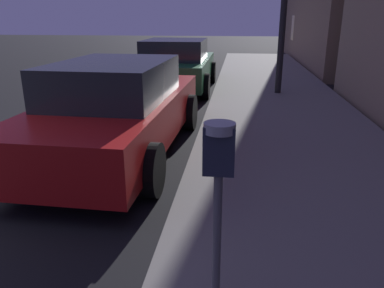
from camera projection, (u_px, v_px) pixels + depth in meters
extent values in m
cube|color=slate|center=(341.00, 254.00, 3.29)|extent=(3.20, 36.00, 0.15)
cylinder|color=#59595B|center=(217.00, 243.00, 2.45)|extent=(0.06, 0.06, 0.98)
cube|color=#232838|center=(219.00, 150.00, 2.24)|extent=(0.19, 0.11, 0.30)
cylinder|color=#999EA5|center=(220.00, 128.00, 2.20)|extent=(0.19, 0.19, 0.06)
cube|color=black|center=(210.00, 144.00, 2.24)|extent=(0.01, 0.08, 0.11)
cube|color=maroon|center=(120.00, 117.00, 5.80)|extent=(1.84, 4.65, 0.64)
cube|color=#1E2328|center=(114.00, 81.00, 5.49)|extent=(1.57, 2.26, 0.56)
cylinder|color=black|center=(102.00, 109.00, 7.33)|extent=(0.24, 0.67, 0.66)
cylinder|color=black|center=(189.00, 112.00, 7.08)|extent=(0.24, 0.67, 0.66)
cylinder|color=black|center=(16.00, 162.00, 4.66)|extent=(0.24, 0.67, 0.66)
cylinder|color=black|center=(151.00, 170.00, 4.41)|extent=(0.24, 0.67, 0.66)
cube|color=#19592D|center=(177.00, 70.00, 10.97)|extent=(1.89, 4.24, 0.64)
cube|color=#1E2328|center=(175.00, 50.00, 10.58)|extent=(1.66, 2.05, 0.56)
cylinder|color=black|center=(155.00, 71.00, 12.39)|extent=(0.22, 0.66, 0.66)
cylinder|color=black|center=(212.00, 72.00, 12.17)|extent=(0.22, 0.66, 0.66)
cylinder|color=black|center=(133.00, 85.00, 9.92)|extent=(0.22, 0.66, 0.66)
cylinder|color=black|center=(205.00, 86.00, 9.71)|extent=(0.22, 0.66, 0.66)
cube|color=#F2D17F|center=(293.00, 28.00, 19.14)|extent=(0.06, 0.90, 1.20)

